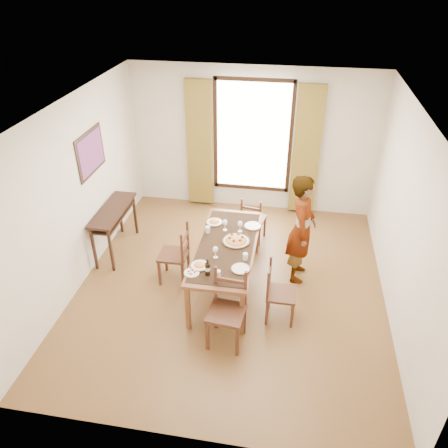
% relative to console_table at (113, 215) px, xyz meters
% --- Properties ---
extents(ground, '(5.00, 5.00, 0.00)m').
position_rel_console_table_xyz_m(ground, '(2.03, -0.60, -0.68)').
color(ground, '#4A2717').
rests_on(ground, ground).
extents(room_shell, '(4.60, 5.10, 2.74)m').
position_rel_console_table_xyz_m(room_shell, '(2.03, -0.47, 0.86)').
color(room_shell, beige).
rests_on(room_shell, ground).
extents(console_table, '(0.38, 1.20, 0.80)m').
position_rel_console_table_xyz_m(console_table, '(0.00, 0.00, 0.00)').
color(console_table, black).
rests_on(console_table, ground).
extents(dining_table, '(0.83, 1.99, 0.76)m').
position_rel_console_table_xyz_m(dining_table, '(1.96, -0.62, 0.01)').
color(dining_table, brown).
rests_on(dining_table, ground).
extents(chair_west, '(0.42, 0.42, 0.95)m').
position_rel_console_table_xyz_m(chair_west, '(1.18, -0.58, -0.24)').
color(chair_west, '#50301A').
rests_on(chair_west, ground).
extents(chair_north, '(0.45, 0.45, 0.86)m').
position_rel_console_table_xyz_m(chair_north, '(2.20, 0.68, -0.28)').
color(chair_north, '#50301A').
rests_on(chair_north, ground).
extents(chair_south, '(0.49, 0.49, 1.02)m').
position_rel_console_table_xyz_m(chair_south, '(2.14, -1.67, -0.21)').
color(chair_south, '#50301A').
rests_on(chair_south, ground).
extents(chair_east, '(0.39, 0.39, 0.88)m').
position_rel_console_table_xyz_m(chair_east, '(2.76, -1.16, -0.27)').
color(chair_east, '#50301A').
rests_on(chair_east, ground).
extents(man, '(0.67, 0.48, 1.71)m').
position_rel_console_table_xyz_m(man, '(3.00, -0.18, 0.17)').
color(man, '#999AA2').
rests_on(man, ground).
extents(plate_sw, '(0.27, 0.27, 0.05)m').
position_rel_console_table_xyz_m(plate_sw, '(1.69, -1.18, 0.10)').
color(plate_sw, silver).
rests_on(plate_sw, dining_table).
extents(plate_se, '(0.27, 0.27, 0.05)m').
position_rel_console_table_xyz_m(plate_se, '(2.24, -1.16, 0.10)').
color(plate_se, silver).
rests_on(plate_se, dining_table).
extents(plate_nw, '(0.27, 0.27, 0.05)m').
position_rel_console_table_xyz_m(plate_nw, '(1.68, -0.08, 0.10)').
color(plate_nw, silver).
rests_on(plate_nw, dining_table).
extents(plate_ne, '(0.27, 0.27, 0.05)m').
position_rel_console_table_xyz_m(plate_ne, '(2.27, -0.08, 0.10)').
color(plate_ne, silver).
rests_on(plate_ne, dining_table).
extents(pasta_platter, '(0.40, 0.40, 0.10)m').
position_rel_console_table_xyz_m(pasta_platter, '(2.08, -0.53, 0.12)').
color(pasta_platter, red).
rests_on(pasta_platter, dining_table).
extents(caprese_plate, '(0.20, 0.20, 0.04)m').
position_rel_console_table_xyz_m(caprese_plate, '(1.62, -1.34, 0.09)').
color(caprese_plate, silver).
rests_on(caprese_plate, dining_table).
extents(wine_glass_a, '(0.08, 0.08, 0.18)m').
position_rel_console_table_xyz_m(wine_glass_a, '(1.86, -0.96, 0.16)').
color(wine_glass_a, white).
rests_on(wine_glass_a, dining_table).
extents(wine_glass_b, '(0.08, 0.08, 0.18)m').
position_rel_console_table_xyz_m(wine_glass_b, '(2.10, -0.25, 0.16)').
color(wine_glass_b, white).
rests_on(wine_glass_b, dining_table).
extents(wine_glass_c, '(0.08, 0.08, 0.18)m').
position_rel_console_table_xyz_m(wine_glass_c, '(1.88, -0.25, 0.16)').
color(wine_glass_c, white).
rests_on(wine_glass_c, dining_table).
extents(tumbler_a, '(0.07, 0.07, 0.10)m').
position_rel_console_table_xyz_m(tumbler_a, '(2.27, -0.93, 0.12)').
color(tumbler_a, silver).
rests_on(tumbler_a, dining_table).
extents(tumbler_b, '(0.07, 0.07, 0.10)m').
position_rel_console_table_xyz_m(tumbler_b, '(1.64, -0.36, 0.12)').
color(tumbler_b, silver).
rests_on(tumbler_b, dining_table).
extents(tumbler_c, '(0.07, 0.07, 0.10)m').
position_rel_console_table_xyz_m(tumbler_c, '(1.97, -1.36, 0.12)').
color(tumbler_c, silver).
rests_on(tumbler_c, dining_table).
extents(wine_bottle, '(0.07, 0.07, 0.25)m').
position_rel_console_table_xyz_m(wine_bottle, '(1.83, -1.34, 0.20)').
color(wine_bottle, black).
rests_on(wine_bottle, dining_table).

